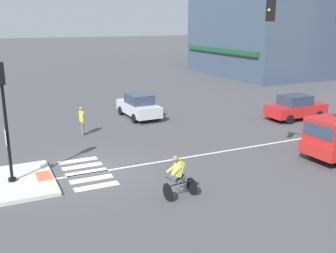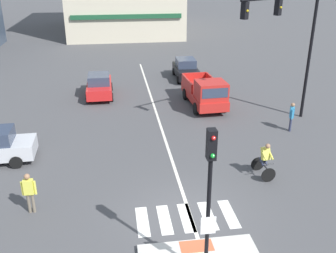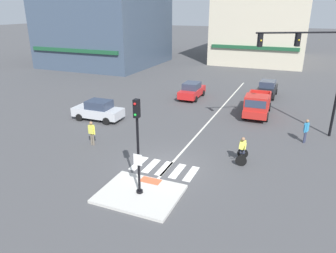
{
  "view_description": "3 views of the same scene",
  "coord_description": "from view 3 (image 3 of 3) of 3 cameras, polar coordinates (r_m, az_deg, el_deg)",
  "views": [
    {
      "loc": [
        15.77,
        -3.7,
        6.34
      ],
      "look_at": [
        0.96,
        3.32,
        1.9
      ],
      "focal_mm": 41.56,
      "sensor_mm": 36.0,
      "label": 1
    },
    {
      "loc": [
        -2.4,
        -11.84,
        8.75
      ],
      "look_at": [
        0.08,
        5.18,
        1.47
      ],
      "focal_mm": 41.14,
      "sensor_mm": 36.0,
      "label": 2
    },
    {
      "loc": [
        6.48,
        -14.92,
        8.63
      ],
      "look_at": [
        -0.99,
        2.77,
        1.42
      ],
      "focal_mm": 33.78,
      "sensor_mm": 36.0,
      "label": 3
    }
  ],
  "objects": [
    {
      "name": "car_red_westbound_distant",
      "position": [
        32.31,
        4.34,
        6.51
      ],
      "size": [
        1.87,
        4.11,
        1.64
      ],
      "color": "red",
      "rests_on": "ground"
    },
    {
      "name": "crosswalk_stripe_a",
      "position": [
        18.94,
        -5.3,
        -6.61
      ],
      "size": [
        0.44,
        1.8,
        0.01
      ],
      "primitive_type": "cube",
      "color": "silver",
      "rests_on": "ground"
    },
    {
      "name": "traffic_island",
      "position": [
        15.93,
        -5.12,
        -11.99
      ],
      "size": [
        3.89,
        3.15,
        0.15
      ],
      "primitive_type": "cube",
      "color": "beige",
      "rests_on": "ground"
    },
    {
      "name": "lane_centre_line",
      "position": [
        27.12,
        8.22,
        1.81
      ],
      "size": [
        0.14,
        28.0,
        0.01
      ],
      "primitive_type": "cube",
      "color": "silver",
      "rests_on": "ground"
    },
    {
      "name": "tactile_pad_front",
      "position": [
        16.82,
        -3.16,
        -9.72
      ],
      "size": [
        1.1,
        0.6,
        0.01
      ],
      "primitive_type": "cube",
      "color": "#DB5B38",
      "rests_on": "traffic_island"
    },
    {
      "name": "traffic_light_mast",
      "position": [
        23.31,
        25.22,
        10.14
      ],
      "size": [
        5.52,
        3.16,
        7.44
      ],
      "color": "black",
      "rests_on": "ground"
    },
    {
      "name": "car_silver_cross_left",
      "position": [
        26.44,
        -12.47,
        2.87
      ],
      "size": [
        4.15,
        1.93,
        1.64
      ],
      "color": "silver",
      "rests_on": "ground"
    },
    {
      "name": "crosswalk_stripe_d",
      "position": [
        18.02,
        1.71,
        -8.03
      ],
      "size": [
        0.44,
        1.8,
        0.01
      ],
      "primitive_type": "cube",
      "color": "silver",
      "rests_on": "ground"
    },
    {
      "name": "signal_pole",
      "position": [
        14.57,
        -5.5,
        -2.26
      ],
      "size": [
        0.44,
        0.38,
        4.73
      ],
      "color": "black",
      "rests_on": "traffic_island"
    },
    {
      "name": "pedestrian_at_curb_left",
      "position": [
        21.53,
        -13.61,
        -0.84
      ],
      "size": [
        0.55,
        0.23,
        1.67
      ],
      "color": "#6B6051",
      "rests_on": "ground"
    },
    {
      "name": "ground_plane",
      "position": [
        18.42,
        -0.53,
        -7.37
      ],
      "size": [
        300.0,
        300.0,
        0.0
      ],
      "primitive_type": "plane",
      "color": "#474749"
    },
    {
      "name": "building_corner_left",
      "position": [
        60.67,
        17.17,
        18.23
      ],
      "size": [
        14.72,
        22.0,
        14.07
      ],
      "color": "beige",
      "rests_on": "ground"
    },
    {
      "name": "cyclist",
      "position": [
        19.08,
        13.3,
        -4.0
      ],
      "size": [
        0.76,
        1.15,
        1.68
      ],
      "color": "black",
      "rests_on": "ground"
    },
    {
      "name": "building_corner_right",
      "position": [
        53.6,
        -11.34,
        20.07
      ],
      "size": [
        16.48,
        17.18,
        16.98
      ],
      "color": "#3D4C60",
      "rests_on": "ground"
    },
    {
      "name": "pickup_truck_red_eastbound_far",
      "position": [
        27.64,
        15.78,
        3.71
      ],
      "size": [
        2.23,
        5.18,
        2.08
      ],
      "color": "red",
      "rests_on": "ground"
    },
    {
      "name": "pedestrian_waiting_far_side",
      "position": [
        23.25,
        23.66,
        -0.44
      ],
      "size": [
        0.33,
        0.52,
        1.67
      ],
      "color": "#2D334C",
      "rests_on": "ground"
    },
    {
      "name": "crosswalk_stripe_e",
      "position": [
        17.78,
        4.21,
        -8.5
      ],
      "size": [
        0.44,
        1.8,
        0.01
      ],
      "primitive_type": "cube",
      "color": "silver",
      "rests_on": "ground"
    },
    {
      "name": "car_black_eastbound_distant",
      "position": [
        34.44,
        17.43,
        6.5
      ],
      "size": [
        1.92,
        4.14,
        1.64
      ],
      "color": "black",
      "rests_on": "ground"
    },
    {
      "name": "crosswalk_stripe_c",
      "position": [
        18.3,
        -0.71,
        -7.55
      ],
      "size": [
        0.44,
        1.8,
        0.01
      ],
      "primitive_type": "cube",
      "color": "silver",
      "rests_on": "ground"
    },
    {
      "name": "crosswalk_stripe_b",
      "position": [
        18.6,
        -3.05,
        -7.08
      ],
      "size": [
        0.44,
        1.8,
        0.01
      ],
      "primitive_type": "cube",
      "color": "silver",
      "rests_on": "ground"
    }
  ]
}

